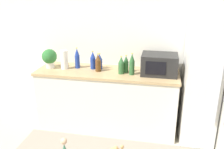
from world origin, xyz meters
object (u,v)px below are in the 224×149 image
Objects in this scene: microwave at (159,64)px; back_bottle_3 at (77,58)px; potted_plant at (49,57)px; back_bottle_5 at (93,60)px; back_bottle_0 at (126,64)px; refrigerator at (217,82)px; paper_towel_roll at (64,60)px; back_bottle_2 at (98,63)px; back_bottle_1 at (132,64)px; back_bottle_6 at (100,62)px; back_bottle_4 at (121,65)px.

back_bottle_3 is at bearing 178.04° from microwave.
potted_plant is 1.06× the size of back_bottle_5.
microwave is 0.46m from back_bottle_0.
back_bottle_3 is (-1.93, 0.15, 0.17)m from refrigerator.
back_bottle_2 is at bearing -1.46° from paper_towel_roll.
back_bottle_6 is at bearing 162.70° from back_bottle_1.
back_bottle_0 is (-0.45, -0.01, -0.02)m from microwave.
back_bottle_2 is at bearing -174.60° from back_bottle_0.
back_bottle_5 is 1.14× the size of back_bottle_6.
back_bottle_5 is at bearing 166.59° from back_bottle_1.
refrigerator is 2.34m from potted_plant.
back_bottle_1 reaches higher than back_bottle_4.
refrigerator reaches higher than back_bottle_3.
paper_towel_roll is at bearing 178.54° from back_bottle_2.
back_bottle_5 is (-0.49, 0.06, 0.01)m from back_bottle_0.
refrigerator is 6.68× the size of back_bottle_2.
potted_plant is at bearing 177.18° from back_bottle_1.
potted_plant is 1.14× the size of back_bottle_0.
back_bottle_1 is 0.51m from back_bottle_6.
back_bottle_3 is (-1.18, 0.04, 0.01)m from microwave.
microwave is (1.35, 0.03, 0.00)m from paper_towel_roll.
microwave is 1.82× the size of back_bottle_5.
microwave is 0.95m from back_bottle_5.
microwave is 0.37m from back_bottle_1.
back_bottle_2 is 0.97× the size of back_bottle_5.
back_bottle_4 is at bearing -2.83° from potted_plant.
paper_towel_roll is 0.92× the size of back_bottle_1.
back_bottle_2 is at bearing -1.17° from potted_plant.
back_bottle_0 is 0.81× the size of back_bottle_3.
back_bottle_0 reaches higher than back_bottle_6.
back_bottle_0 is 0.13m from back_bottle_1.
paper_towel_roll is 0.19m from back_bottle_3.
back_bottle_1 is 0.83m from back_bottle_3.
back_bottle_1 is 0.15m from back_bottle_4.
back_bottle_1 is (0.99, -0.06, 0.01)m from paper_towel_roll.
back_bottle_2 is (-1.59, 0.06, 0.15)m from refrigerator.
back_bottle_0 is (-1.20, 0.09, 0.14)m from refrigerator.
potted_plant reaches higher than paper_towel_roll.
paper_towel_roll is 0.41m from back_bottle_5.
back_bottle_5 is at bearing 163.14° from back_bottle_4.
refrigerator is 1.61m from back_bottle_6.
potted_plant is at bearing -178.88° from back_bottle_0.
back_bottle_1 is at bearing -2.82° from potted_plant.
back_bottle_0 is at bearing 175.49° from refrigerator.
paper_towel_roll is 0.51m from back_bottle_2.
microwave is at bearing -2.88° from back_bottle_5.
back_bottle_3 is (-0.73, 0.05, 0.03)m from back_bottle_0.
back_bottle_6 is (0.33, 0.02, -0.04)m from back_bottle_3.
back_bottle_0 is at bearing 5.40° from back_bottle_2.
back_bottle_2 is at bearing -87.25° from back_bottle_6.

